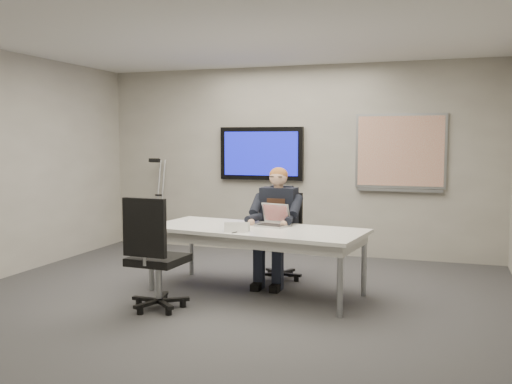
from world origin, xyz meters
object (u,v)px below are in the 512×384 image
(laptop, at_px, (274,220))
(office_chair_far, at_px, (281,252))
(office_chair_near, at_px, (156,275))
(seated_person, at_px, (275,237))
(conference_table, at_px, (256,235))

(laptop, bearing_deg, office_chair_far, 109.86)
(office_chair_near, bearing_deg, office_chair_far, -113.30)
(office_chair_far, bearing_deg, laptop, -77.93)
(seated_person, bearing_deg, laptop, -73.79)
(office_chair_far, bearing_deg, seated_person, -85.62)
(conference_table, relative_size, office_chair_near, 2.17)
(conference_table, distance_m, laptop, 0.30)
(conference_table, relative_size, seated_person, 1.81)
(office_chair_far, relative_size, office_chair_near, 0.92)
(conference_table, height_order, office_chair_far, office_chair_far)
(conference_table, xyz_separation_m, office_chair_far, (0.08, 0.72, -0.32))
(office_chair_far, distance_m, seated_person, 0.34)
(office_chair_far, xyz_separation_m, seated_person, (-0.00, -0.26, 0.23))
(office_chair_near, bearing_deg, seated_person, -117.24)
(conference_table, bearing_deg, office_chair_near, -120.94)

